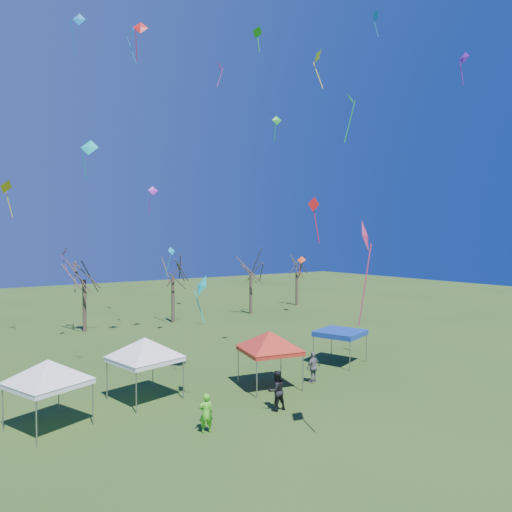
{
  "coord_description": "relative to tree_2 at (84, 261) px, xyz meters",
  "views": [
    {
      "loc": [
        -13.0,
        -17.53,
        8.17
      ],
      "look_at": [
        1.36,
        3.0,
        7.29
      ],
      "focal_mm": 32.0,
      "sensor_mm": 36.0,
      "label": 1
    }
  ],
  "objects": [
    {
      "name": "ground",
      "position": [
        2.37,
        -24.38,
        -6.29
      ],
      "size": [
        140.0,
        140.0,
        0.0
      ],
      "primitive_type": "plane",
      "color": "#2A4D18",
      "rests_on": "ground"
    },
    {
      "name": "kite_3",
      "position": [
        4.1,
        -1.4,
        20.56
      ],
      "size": [
        0.83,
        1.38,
        3.26
      ],
      "rotation": [
        0.0,
        0.0,
        4.53
      ],
      "color": "#0CA3C1",
      "rests_on": "ground"
    },
    {
      "name": "kite_9",
      "position": [
        12.9,
        -27.88,
        11.68
      ],
      "size": [
        0.33,
        0.68,
        1.71
      ],
      "rotation": [
        0.0,
        0.0,
        4.59
      ],
      "color": "purple",
      "rests_on": "ground"
    },
    {
      "name": "kite_27",
      "position": [
        6.82,
        -22.89,
        12.02
      ],
      "size": [
        0.98,
        0.92,
        2.11
      ],
      "rotation": [
        0.0,
        0.0,
        3.8
      ],
      "color": "#FFF81A",
      "rests_on": "ground"
    },
    {
      "name": "tree_3",
      "position": [
        8.4,
        -0.33,
        -0.21
      ],
      "size": [
        3.59,
        3.59,
        7.91
      ],
      "color": "#3D2D21",
      "rests_on": "ground"
    },
    {
      "name": "kite_25",
      "position": [
        10.9,
        -23.46,
        15.12
      ],
      "size": [
        0.75,
        0.53,
        1.53
      ],
      "rotation": [
        0.0,
        0.0,
        3.44
      ],
      "color": "blue",
      "rests_on": "ground"
    },
    {
      "name": "tent_blue",
      "position": [
        11.1,
        -20.57,
        -4.28
      ],
      "size": [
        3.52,
        3.52,
        2.18
      ],
      "rotation": [
        0.0,
        0.0,
        0.33
      ],
      "color": "gray",
      "rests_on": "ground"
    },
    {
      "name": "kite_15",
      "position": [
        8.36,
        -14.92,
        16.69
      ],
      "size": [
        0.93,
        0.65,
        1.79
      ],
      "rotation": [
        0.0,
        0.0,
        3.23
      ],
      "color": "green",
      "rests_on": "ground"
    },
    {
      "name": "kite_26",
      "position": [
        -2.36,
        -8.76,
        17.02
      ],
      "size": [
        1.02,
        0.93,
        2.77
      ],
      "rotation": [
        0.0,
        0.0,
        5.69
      ],
      "color": "#1488DB",
      "rests_on": "ground"
    },
    {
      "name": "kite_6",
      "position": [
        12.74,
        -2.25,
        19.15
      ],
      "size": [
        1.12,
        1.32,
        2.73
      ],
      "rotation": [
        0.0,
        0.0,
        1.03
      ],
      "color": "#EF3592",
      "rests_on": "ground"
    },
    {
      "name": "tent_red",
      "position": [
        4.35,
        -21.83,
        -3.37
      ],
      "size": [
        4.02,
        4.02,
        3.62
      ],
      "rotation": [
        0.0,
        0.0,
        -0.21
      ],
      "color": "gray",
      "rests_on": "ground"
    },
    {
      "name": "person_dark",
      "position": [
        2.55,
        -24.77,
        -5.33
      ],
      "size": [
        0.98,
        0.79,
        1.91
      ],
      "primitive_type": "imported",
      "rotation": [
        0.0,
        0.0,
        3.07
      ],
      "color": "black",
      "rests_on": "ground"
    },
    {
      "name": "kite_24",
      "position": [
        0.92,
        -11.73,
        16.24
      ],
      "size": [
        1.14,
        0.93,
        2.72
      ],
      "rotation": [
        0.0,
        0.0,
        5.77
      ],
      "color": "red",
      "rests_on": "ground"
    },
    {
      "name": "kite_22",
      "position": [
        5.65,
        -6.06,
        0.85
      ],
      "size": [
        0.92,
        0.79,
        2.61
      ],
      "rotation": [
        0.0,
        0.0,
        0.3
      ],
      "color": "#0CA6BF",
      "rests_on": "ground"
    },
    {
      "name": "kite_17",
      "position": [
        10.58,
        -18.47,
        4.28
      ],
      "size": [
        1.03,
        0.61,
        3.19
      ],
      "rotation": [
        0.0,
        0.0,
        3.13
      ],
      "color": "red",
      "rests_on": "ground"
    },
    {
      "name": "kite_5",
      "position": [
        2.24,
        -30.55,
        1.98
      ],
      "size": [
        1.18,
        0.91,
        3.87
      ],
      "rotation": [
        0.0,
        0.0,
        0.55
      ],
      "color": "#CC2D57",
      "rests_on": "ground"
    },
    {
      "name": "kite_12",
      "position": [
        22.28,
        -3.63,
        -0.36
      ],
      "size": [
        1.11,
        1.19,
        3.05
      ],
      "rotation": [
        0.0,
        0.0,
        5.32
      ],
      "color": "#E64115",
      "rests_on": "ground"
    },
    {
      "name": "tree_2",
      "position": [
        0.0,
        0.0,
        0.0
      ],
      "size": [
        3.71,
        3.71,
        8.18
      ],
      "color": "#3D2D21",
      "rests_on": "ground"
    },
    {
      "name": "tree_4",
      "position": [
        17.72,
        -0.38,
        -0.23
      ],
      "size": [
        3.58,
        3.58,
        7.89
      ],
      "color": "#3D2D21",
      "rests_on": "ground"
    },
    {
      "name": "kite_11",
      "position": [
        -1.02,
        -6.04,
        8.93
      ],
      "size": [
        1.52,
        1.37,
        3.04
      ],
      "rotation": [
        0.0,
        0.0,
        5.66
      ],
      "color": "#0BB2A5",
      "rests_on": "ground"
    },
    {
      "name": "person_green",
      "position": [
        -1.45,
        -25.07,
        -5.46
      ],
      "size": [
        0.69,
        0.54,
        1.67
      ],
      "primitive_type": "imported",
      "rotation": [
        0.0,
        0.0,
        2.89
      ],
      "color": "#49D422",
      "rests_on": "ground"
    },
    {
      "name": "tree_5",
      "position": [
        26.09,
        1.69,
        -0.56
      ],
      "size": [
        3.39,
        3.39,
        7.46
      ],
      "color": "#3D2D21",
      "rests_on": "ground"
    },
    {
      "name": "kite_19",
      "position": [
        4.11,
        -5.92,
        5.94
      ],
      "size": [
        0.91,
        0.64,
        2.27
      ],
      "rotation": [
        0.0,
        0.0,
        6.07
      ],
      "color": "purple",
      "rests_on": "ground"
    },
    {
      "name": "tent_white_mid",
      "position": [
        -2.04,
        -19.71,
        -3.32
      ],
      "size": [
        4.09,
        4.09,
        3.68
      ],
      "rotation": [
        0.0,
        0.0,
        0.2
      ],
      "color": "gray",
      "rests_on": "ground"
    },
    {
      "name": "person_grey",
      "position": [
        6.86,
        -22.64,
        -5.4
      ],
      "size": [
        1.09,
        0.55,
        1.78
      ],
      "primitive_type": "imported",
      "rotation": [
        0.0,
        0.0,
        3.25
      ],
      "color": "slate",
      "rests_on": "ground"
    },
    {
      "name": "kite_18",
      "position": [
        7.66,
        -18.12,
        9.64
      ],
      "size": [
        0.69,
        0.48,
        1.71
      ],
      "rotation": [
        0.0,
        0.0,
        5.87
      ],
      "color": "#169221",
      "rests_on": "ground"
    },
    {
      "name": "kite_13",
      "position": [
        -2.4,
        -3.5,
        0.9
      ],
      "size": [
        0.87,
        1.06,
        2.39
      ],
      "rotation": [
        0.0,
        0.0,
        4.29
      ],
      "color": "purple",
      "rests_on": "ground"
    },
    {
      "name": "kite_1",
      "position": [
        -0.32,
        -22.56,
        -0.32
      ],
      "size": [
        0.6,
        1.08,
        2.36
      ],
      "rotation": [
        0.0,
        0.0,
        4.62
      ],
      "color": "#0DD1B9",
      "rests_on": "ground"
    },
    {
      "name": "kite_2",
      "position": [
        -6.09,
        -0.75,
        6.12
      ],
      "size": [
        1.37,
        1.32,
        3.03
      ],
      "rotation": [
        0.0,
        0.0,
        3.87
      ],
      "color": "gold",
      "rests_on": "ground"
    },
    {
      "name": "tent_white_west",
      "position": [
        -6.82,
        -20.74,
        -3.49
      ],
      "size": [
        3.68,
        3.68,
        3.47
      ],
      "rotation": [
        0.0,
        0.0,
        0.36
      ],
      "color": "gray",
      "rests_on": "ground"
    },
    {
      "name": "kite_0",
      "position": [
        8.43,
        -23.86,
        9.7
      ],
      "size": [
        1.01,
        0.95,
        2.87
      ],
      "rotation": [
        0.0,
        0.0,
        0.65
      ],
      "color": "green",
      "rests_on": "ground"
    }
  ]
}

